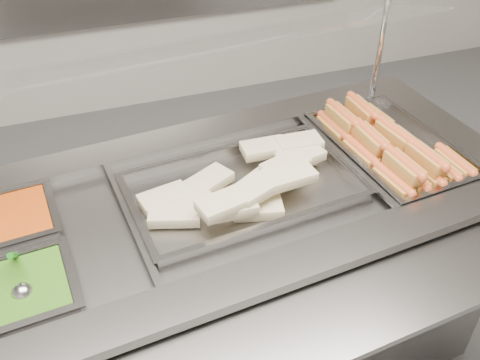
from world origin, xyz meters
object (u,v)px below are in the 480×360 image
object	(u,v)px
steam_counter	(227,288)
sneeze_guard	(194,51)
pan_hotdogs	(389,153)
pan_wraps	(243,192)
serving_spoon	(21,286)

from	to	relation	value
steam_counter	sneeze_guard	distance (m)	0.81
pan_hotdogs	pan_wraps	size ratio (longest dim) A/B	0.81
sneeze_guard	pan_wraps	size ratio (longest dim) A/B	2.34
steam_counter	serving_spoon	bearing A→B (deg)	-161.10
steam_counter	serving_spoon	world-z (taller)	serving_spoon
sneeze_guard	pan_hotdogs	size ratio (longest dim) A/B	2.89
sneeze_guard	pan_wraps	bearing A→B (deg)	-69.45
steam_counter	sneeze_guard	bearing A→B (deg)	95.21
steam_counter	sneeze_guard	xyz separation A→B (m)	(-0.02, 0.21, 0.78)
sneeze_guard	pan_hotdogs	distance (m)	0.75
pan_wraps	serving_spoon	size ratio (longest dim) A/B	4.12
pan_hotdogs	steam_counter	bearing A→B (deg)	-174.79
steam_counter	serving_spoon	size ratio (longest dim) A/B	11.26
pan_wraps	serving_spoon	distance (m)	0.67
steam_counter	pan_wraps	size ratio (longest dim) A/B	2.73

